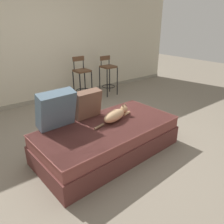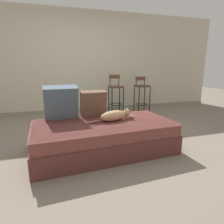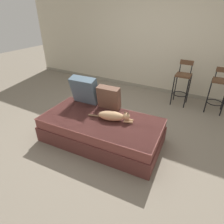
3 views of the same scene
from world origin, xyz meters
TOP-DOWN VIEW (x-y plane):
  - ground_plane at (0.00, 0.00)m, footprint 16.00×16.00m
  - wall_back_panel at (0.00, 2.25)m, footprint 8.00×0.10m
  - wall_baseboard_trim at (0.00, 2.20)m, footprint 8.00×0.02m
  - couch at (0.00, -0.40)m, footprint 2.01×1.09m
  - throw_pillow_corner at (-0.56, -0.04)m, footprint 0.50×0.32m
  - throw_pillow_middle at (-0.07, -0.02)m, footprint 0.41×0.22m
  - cat at (0.19, -0.33)m, footprint 0.74×0.28m
  - bar_stool_near_window at (0.84, 1.69)m, footprint 0.32×0.32m
  - bar_stool_by_doorway at (1.58, 1.69)m, footprint 0.33×0.33m

SIDE VIEW (x-z plane):
  - ground_plane at x=0.00m, z-range 0.00..0.00m
  - wall_baseboard_trim at x=0.00m, z-range 0.00..0.09m
  - couch at x=0.00m, z-range 0.00..0.44m
  - cat at x=0.19m, z-range 0.41..0.60m
  - bar_stool_by_doorway at x=1.58m, z-range 0.07..1.01m
  - bar_stool_near_window at x=0.84m, z-range 0.07..1.06m
  - throw_pillow_middle at x=-0.07m, z-range 0.43..0.84m
  - throw_pillow_corner at x=-0.56m, z-range 0.43..0.94m
  - wall_back_panel at x=0.00m, z-range 0.00..2.60m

